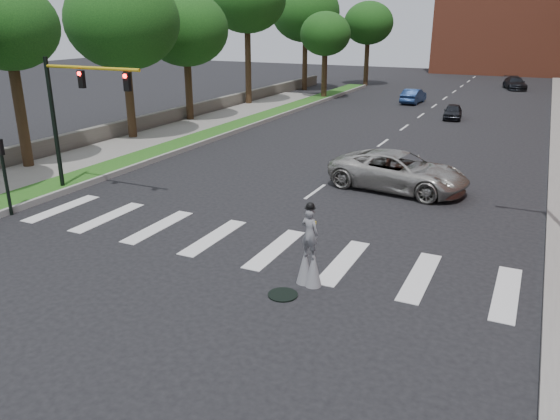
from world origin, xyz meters
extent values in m
plane|color=black|center=(0.00, 0.00, 0.00)|extent=(160.00, 160.00, 0.00)
cube|color=#205317|center=(-11.50, 20.00, 0.12)|extent=(2.00, 60.00, 0.25)
cube|color=gray|center=(-10.45, 20.00, 0.14)|extent=(0.20, 60.00, 0.28)
cube|color=slate|center=(-14.50, 10.00, 0.09)|extent=(4.00, 60.00, 0.18)
cube|color=#5C574F|center=(-17.00, 22.00, 0.55)|extent=(0.50, 56.00, 1.10)
cylinder|color=black|center=(3.00, -2.00, 0.02)|extent=(0.90, 0.90, 0.04)
cube|color=#A54E34|center=(6.00, 78.00, 9.00)|extent=(26.00, 14.00, 18.00)
cylinder|color=black|center=(-11.00, 3.00, 3.10)|extent=(0.20, 0.20, 6.20)
cylinder|color=gold|center=(-8.40, 3.00, 5.80)|extent=(5.20, 0.14, 0.14)
cube|color=black|center=(-9.00, 3.00, 5.30)|extent=(0.28, 0.18, 0.75)
cylinder|color=#FF0C0C|center=(-9.00, 2.90, 5.55)|extent=(0.18, 0.06, 0.18)
cube|color=black|center=(-6.50, 3.00, 5.30)|extent=(0.28, 0.18, 0.75)
cylinder|color=#FF0C0C|center=(-6.50, 2.90, 5.55)|extent=(0.18, 0.06, 0.18)
cylinder|color=black|center=(-10.30, -0.50, 1.50)|extent=(0.14, 0.14, 3.00)
cube|color=black|center=(-10.30, -0.50, 2.90)|extent=(0.25, 0.16, 0.65)
cylinder|color=#302113|center=(3.57, -1.01, 0.45)|extent=(0.07, 0.07, 0.90)
cylinder|color=#302113|center=(3.26, -0.95, 0.45)|extent=(0.07, 0.07, 0.90)
cone|color=slate|center=(3.57, -1.01, 0.57)|extent=(0.52, 0.52, 1.13)
cone|color=slate|center=(3.26, -0.95, 0.57)|extent=(0.52, 0.52, 1.13)
imported|color=slate|center=(3.41, -0.98, 1.70)|extent=(0.65, 0.49, 1.58)
sphere|color=black|center=(3.41, -0.98, 2.55)|extent=(0.26, 0.26, 0.26)
cylinder|color=black|center=(3.41, -0.98, 2.50)|extent=(0.34, 0.34, 0.02)
cube|color=yellow|center=(3.44, -0.84, 2.13)|extent=(0.22, 0.05, 0.10)
imported|color=#B2B0A8|center=(3.45, 10.04, 0.91)|extent=(6.88, 3.87, 1.82)
imported|color=black|center=(2.66, 31.51, 0.60)|extent=(1.77, 3.63, 1.19)
imported|color=navy|center=(-2.22, 38.96, 0.70)|extent=(1.74, 4.32, 1.40)
imported|color=black|center=(6.00, 55.14, 0.70)|extent=(3.22, 5.20, 1.41)
cylinder|color=#302113|center=(-15.78, 5.17, 3.06)|extent=(0.56, 0.56, 6.13)
ellipsoid|color=#123911|center=(-15.78, 5.17, 7.41)|extent=(5.12, 5.12, 4.36)
cylinder|color=#302113|center=(-15.76, 13.82, 2.92)|extent=(0.56, 0.56, 5.84)
ellipsoid|color=#123911|center=(-15.76, 13.82, 7.66)|extent=(7.27, 7.27, 6.18)
cylinder|color=#302113|center=(-16.24, 21.38, 2.70)|extent=(0.56, 0.56, 5.40)
ellipsoid|color=#123911|center=(-16.24, 21.38, 7.04)|extent=(6.55, 6.55, 5.57)
cylinder|color=#302113|center=(-16.17, 31.11, 3.87)|extent=(0.56, 0.56, 7.74)
cylinder|color=#302113|center=(-15.93, 44.12, 3.29)|extent=(0.56, 0.56, 6.59)
ellipsoid|color=#123911|center=(-15.93, 44.12, 8.48)|extent=(7.59, 7.59, 6.45)
cylinder|color=#302113|center=(-11.22, 38.11, 2.57)|extent=(0.56, 0.56, 5.13)
ellipsoid|color=#123911|center=(-11.22, 38.11, 6.39)|extent=(5.03, 5.03, 4.28)
cylinder|color=#302113|center=(-10.93, 51.65, 2.92)|extent=(0.56, 0.56, 5.85)
ellipsoid|color=#123911|center=(-10.93, 51.65, 7.32)|extent=(5.90, 5.90, 5.02)
camera|label=1|loc=(9.14, -15.09, 7.76)|focal=35.00mm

